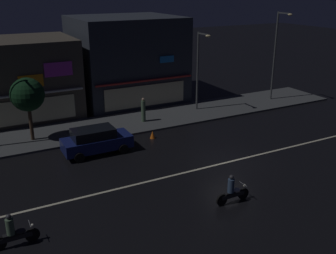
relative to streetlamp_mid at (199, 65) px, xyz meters
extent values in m
plane|color=black|center=(-3.79, -9.52, -3.98)|extent=(140.00, 140.00, 0.00)
cube|color=beige|center=(-3.79, -9.52, -3.98)|extent=(30.92, 0.16, 0.01)
cube|color=#424447|center=(-3.79, -0.18, -3.91)|extent=(32.55, 4.97, 0.14)
cube|color=#4C443A|center=(-13.56, 5.76, -0.88)|extent=(9.26, 6.80, 6.20)
cube|color=white|center=(-13.56, 2.24, -1.38)|extent=(8.80, 0.24, 0.12)
cube|color=#D83FD8|center=(-10.84, 2.30, 0.24)|extent=(2.06, 0.08, 1.05)
cube|color=orange|center=(-12.87, 2.30, -0.44)|extent=(1.75, 0.08, 0.90)
cube|color=beige|center=(-13.56, 2.30, -2.68)|extent=(7.41, 0.06, 1.80)
cube|color=#2D333D|center=(-3.79, 6.46, -0.23)|extent=(9.11, 8.21, 7.51)
cube|color=red|center=(-3.79, 2.24, -1.38)|extent=(8.66, 0.24, 0.12)
cube|color=#268CF2|center=(-1.77, 2.30, 0.24)|extent=(1.30, 0.08, 0.55)
cube|color=beige|center=(-3.79, 2.30, -2.68)|extent=(7.29, 0.06, 1.80)
cylinder|color=#47494C|center=(0.00, 0.24, -0.62)|extent=(0.16, 0.16, 6.43)
cube|color=#47494C|center=(0.00, -0.46, 2.49)|extent=(0.10, 1.40, 0.10)
ellipsoid|color=#F9E099|center=(0.00, -1.16, 2.41)|extent=(0.44, 0.32, 0.20)
cylinder|color=#47494C|center=(7.76, -0.26, 0.06)|extent=(0.16, 0.16, 7.80)
cube|color=#47494C|center=(7.76, -0.96, 3.86)|extent=(0.10, 1.40, 0.10)
ellipsoid|color=#F9E099|center=(7.76, -1.66, 3.78)|extent=(0.44, 0.32, 0.20)
cylinder|color=#4C664C|center=(-5.33, -0.59, -3.01)|extent=(0.34, 0.34, 1.66)
sphere|color=tan|center=(-5.33, -0.59, -2.07)|extent=(0.22, 0.22, 0.22)
cylinder|color=#473323|center=(-13.61, -0.55, -2.70)|extent=(0.24, 0.24, 2.28)
sphere|color=black|center=(-13.61, -0.55, -0.67)|extent=(2.23, 2.23, 2.23)
cube|color=navy|center=(-10.31, -4.48, -3.29)|extent=(4.30, 1.78, 0.76)
cube|color=black|center=(-10.52, -4.48, -2.61)|extent=(2.58, 1.57, 0.60)
cube|color=#F9F2CC|center=(-8.20, -3.87, -3.19)|extent=(0.08, 0.20, 0.12)
cube|color=#F9F2CC|center=(-8.20, -5.08, -3.19)|extent=(0.08, 0.20, 0.12)
cylinder|color=black|center=(-8.89, -3.59, -3.67)|extent=(0.62, 0.20, 0.62)
cylinder|color=black|center=(-8.89, -5.37, -3.67)|extent=(0.62, 0.20, 0.62)
cylinder|color=black|center=(-11.73, -3.59, -3.67)|extent=(0.62, 0.20, 0.62)
cylinder|color=black|center=(-11.73, -5.37, -3.67)|extent=(0.62, 0.20, 0.62)
cylinder|color=black|center=(-15.59, -12.06, -3.68)|extent=(0.60, 0.08, 0.60)
cube|color=black|center=(-16.24, -12.06, -3.58)|extent=(1.30, 0.14, 0.20)
ellipsoid|color=black|center=(-16.04, -12.06, -3.36)|extent=(0.44, 0.26, 0.24)
cube|color=black|center=(-16.44, -12.06, -3.43)|extent=(0.56, 0.22, 0.10)
cylinder|color=slate|center=(-15.64, -12.06, -3.13)|extent=(0.03, 0.60, 0.03)
sphere|color=white|center=(-15.55, -12.06, -3.23)|extent=(0.14, 0.14, 0.14)
cylinder|color=#4C664C|center=(-16.39, -12.06, -3.03)|extent=(0.32, 0.32, 0.70)
sphere|color=#333338|center=(-16.39, -12.06, -2.57)|extent=(0.22, 0.22, 0.22)
cylinder|color=black|center=(-5.71, -13.41, -3.68)|extent=(0.60, 0.08, 0.60)
cylinder|color=black|center=(-7.01, -13.41, -3.68)|extent=(0.60, 0.10, 0.60)
cube|color=black|center=(-6.36, -13.41, -3.58)|extent=(1.30, 0.14, 0.20)
ellipsoid|color=#B2B7BC|center=(-6.16, -13.41, -3.36)|extent=(0.44, 0.26, 0.24)
cube|color=black|center=(-6.56, -13.41, -3.43)|extent=(0.56, 0.22, 0.10)
cylinder|color=slate|center=(-5.76, -13.41, -3.13)|extent=(0.03, 0.60, 0.03)
sphere|color=white|center=(-5.67, -13.41, -3.23)|extent=(0.14, 0.14, 0.14)
cylinder|color=#334766|center=(-6.51, -13.41, -3.03)|extent=(0.32, 0.32, 0.70)
sphere|color=#333338|center=(-6.51, -13.41, -2.57)|extent=(0.22, 0.22, 0.22)
cone|color=orange|center=(-6.12, -3.84, -3.71)|extent=(0.36, 0.36, 0.55)
camera|label=1|loc=(-17.02, -26.85, 6.05)|focal=41.88mm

